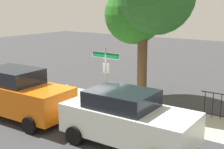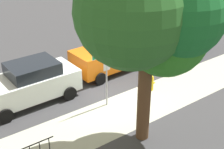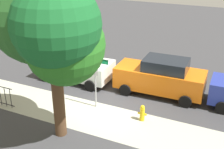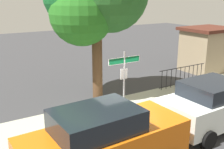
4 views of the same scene
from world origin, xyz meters
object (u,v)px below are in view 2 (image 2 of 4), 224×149
Objects in this scene: car_blue at (175,34)px; street_sign at (106,65)px; car_white at (29,83)px; fire_hydrant at (151,83)px; shade_tree at (151,16)px; car_orange at (115,52)px.

street_sign is at bearing 19.95° from car_blue.
car_white is 5.71× the size of fire_hydrant.
car_blue is 9.90m from car_white.
car_white is at bearing -41.91° from street_sign.
shade_tree is at bearing 113.08° from car_white.
shade_tree is 10.24m from car_blue.
street_sign is 0.62× the size of car_blue.
car_white is (9.88, 0.56, -0.05)m from car_blue.
street_sign reaches higher than car_orange.
car_blue is 1.02× the size of car_white.
shade_tree is 5.83m from fire_hydrant.
car_orange is at bearing 0.63° from car_blue.
fire_hydrant is at bearing 175.47° from street_sign.
car_white is (5.03, 0.38, -0.08)m from car_orange.
shade_tree is 6.82m from car_white.
fire_hydrant is at bearing 89.12° from car_orange.
fire_hydrant is (-5.08, 2.51, -0.55)m from car_white.
fire_hydrant is at bearing 152.86° from car_white.
shade_tree is at bearing 43.37° from fire_hydrant.
shade_tree is 8.71× the size of fire_hydrant.
car_blue reaches higher than car_white.
car_orange is 2.96m from fire_hydrant.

